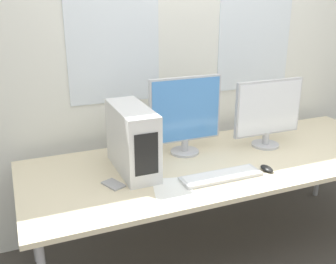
{
  "coord_description": "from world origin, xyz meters",
  "views": [
    {
      "loc": [
        -1.23,
        -1.52,
        1.71
      ],
      "look_at": [
        -0.4,
        0.47,
        0.94
      ],
      "focal_mm": 42.0,
      "sensor_mm": 36.0,
      "label": 1
    }
  ],
  "objects": [
    {
      "name": "cell_phone",
      "position": [
        -0.76,
        0.39,
        0.71
      ],
      "size": [
        0.12,
        0.15,
        0.01
      ],
      "rotation": [
        0.0,
        0.0,
        0.39
      ],
      "color": "#99999E",
      "rests_on": "desk"
    },
    {
      "name": "mouse",
      "position": [
        0.13,
        0.22,
        0.72
      ],
      "size": [
        0.05,
        0.1,
        0.03
      ],
      "color": "black",
      "rests_on": "desk"
    },
    {
      "name": "desk",
      "position": [
        0.0,
        0.47,
        0.67
      ],
      "size": [
        2.54,
        0.94,
        0.71
      ],
      "color": "beige",
      "rests_on": "ground_plane"
    },
    {
      "name": "keyboard",
      "position": [
        -0.17,
        0.24,
        0.72
      ],
      "size": [
        0.48,
        0.13,
        0.02
      ],
      "color": "silver",
      "rests_on": "desk"
    },
    {
      "name": "wall_back",
      "position": [
        0.0,
        1.07,
        1.35
      ],
      "size": [
        8.0,
        0.07,
        2.7
      ],
      "color": "silver",
      "rests_on": "ground_plane"
    },
    {
      "name": "paper_sheet_left",
      "position": [
        -0.48,
        0.21,
        0.71
      ],
      "size": [
        0.28,
        0.34,
        0.0
      ],
      "rotation": [
        0.0,
        0.0,
        -0.25
      ],
      "color": "white",
      "rests_on": "desk"
    },
    {
      "name": "monitor_right_near",
      "position": [
        0.37,
        0.56,
        0.96
      ],
      "size": [
        0.5,
        0.19,
        0.46
      ],
      "color": "#B7B7BC",
      "rests_on": "desk"
    },
    {
      "name": "monitor_main",
      "position": [
        -0.2,
        0.66,
        0.98
      ],
      "size": [
        0.49,
        0.19,
        0.51
      ],
      "color": "#B7B7BC",
      "rests_on": "desk"
    },
    {
      "name": "pc_tower",
      "position": [
        -0.6,
        0.54,
        0.9
      ],
      "size": [
        0.19,
        0.5,
        0.39
      ],
      "color": "silver",
      "rests_on": "desk"
    }
  ]
}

